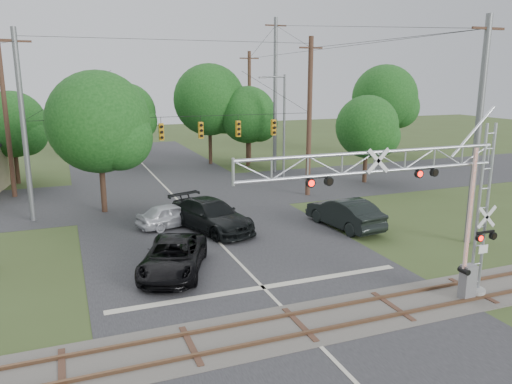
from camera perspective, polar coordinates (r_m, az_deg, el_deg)
name	(u,v)px	position (r m, az deg, el deg)	size (l,w,h in m)	color
ground	(327,354)	(17.10, 8.11, -17.81)	(160.00, 160.00, 0.00)	#374620
road_main	(230,253)	(25.41, -3.03, -7.02)	(14.00, 90.00, 0.02)	#262629
road_cross	(172,194)	(38.43, -9.61, -0.22)	(90.00, 12.00, 0.02)	#262629
railroad_track	(300,325)	(18.61, 5.00, -14.87)	(90.00, 3.20, 0.17)	#534F47
crossing_gantry	(419,199)	(19.20, 18.17, -0.76)	(10.83, 0.90, 7.02)	gray
traffic_signal_span	(194,124)	(33.87, -7.05, 7.76)	(19.34, 0.36, 11.50)	slate
pickup_black	(173,257)	(23.07, -9.43, -7.31)	(2.55, 5.54, 1.54)	black
car_dark	(211,215)	(29.00, -5.13, -2.66)	(2.50, 6.14, 1.78)	black
sedan_silver	(172,215)	(30.04, -9.62, -2.60)	(1.68, 4.16, 1.42)	silver
suv_dark	(344,213)	(29.82, 10.07, -2.38)	(1.88, 5.40, 1.78)	black
streetlight	(282,122)	(42.26, 3.02, 7.96)	(2.37, 0.25, 8.89)	slate
utility_poles	(211,114)	(36.75, -5.16, 8.88)	(25.57, 28.42, 13.78)	#462920
treeline	(181,111)	(46.56, -8.58, 9.15)	(55.37, 26.66, 10.02)	#382519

